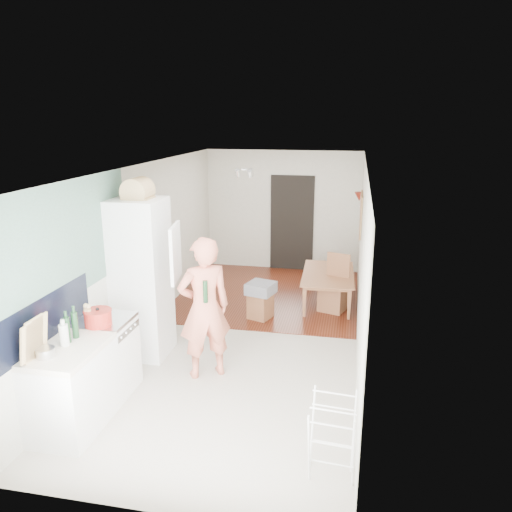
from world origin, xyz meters
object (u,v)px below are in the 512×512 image
(dining_chair, at_px, (334,284))
(person, at_px, (204,296))
(stool, at_px, (260,306))
(dining_table, at_px, (329,291))
(drying_rack, at_px, (332,439))

(dining_chair, bearing_deg, person, -102.07)
(dining_chair, distance_m, stool, 1.29)
(dining_chair, relative_size, stool, 2.22)
(person, distance_m, dining_table, 3.25)
(drying_rack, bearing_deg, stool, 115.84)
(dining_table, bearing_deg, stool, 128.56)
(person, height_order, stool, person)
(person, height_order, dining_table, person)
(person, distance_m, dining_chair, 2.94)
(person, xyz_separation_m, drying_rack, (1.65, -1.56, -0.67))
(dining_chair, relative_size, drying_rack, 1.23)
(dining_table, height_order, stool, dining_table)
(person, bearing_deg, stool, -131.69)
(dining_chair, bearing_deg, dining_table, 121.91)
(person, bearing_deg, dining_table, -147.96)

